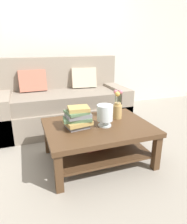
% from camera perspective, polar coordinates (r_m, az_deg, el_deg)
% --- Properties ---
extents(ground_plane, '(10.00, 10.00, 0.00)m').
position_cam_1_polar(ground_plane, '(2.67, -2.50, -9.22)').
color(ground_plane, gray).
extents(back_wall, '(6.40, 0.12, 2.70)m').
position_cam_1_polar(back_wall, '(3.96, -10.37, 20.02)').
color(back_wall, beige).
rests_on(back_wall, ground).
extents(couch, '(1.92, 0.90, 1.06)m').
position_cam_1_polar(couch, '(3.20, -8.53, 2.53)').
color(couch, gray).
rests_on(couch, ground).
extents(coffee_table, '(1.12, 0.84, 0.43)m').
position_cam_1_polar(coffee_table, '(2.20, 1.30, -6.48)').
color(coffee_table, '#4C331E').
rests_on(coffee_table, ground).
extents(book_stack_main, '(0.30, 0.25, 0.22)m').
position_cam_1_polar(book_stack_main, '(2.06, -4.54, -1.70)').
color(book_stack_main, slate).
rests_on(book_stack_main, coffee_table).
extents(glass_hurricane_vase, '(0.17, 0.17, 0.23)m').
position_cam_1_polar(glass_hurricane_vase, '(2.09, 3.26, -0.47)').
color(glass_hurricane_vase, silver).
rests_on(glass_hurricane_vase, coffee_table).
extents(flower_pitcher, '(0.10, 0.11, 0.34)m').
position_cam_1_polar(flower_pitcher, '(2.33, 6.87, 1.27)').
color(flower_pitcher, tan).
rests_on(flower_pitcher, coffee_table).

